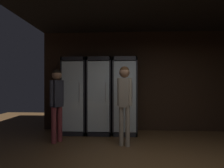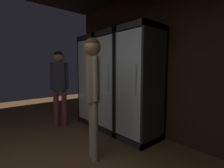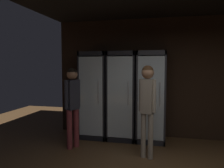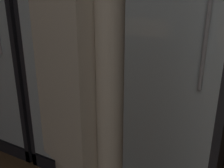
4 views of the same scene
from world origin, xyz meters
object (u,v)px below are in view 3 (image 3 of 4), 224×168
shopper_far (72,99)px  cooler_center (152,97)px  cooler_left (123,96)px  shopper_near (147,98)px  cooler_far_left (96,95)px

shopper_far → cooler_center: bearing=29.6°
cooler_center → shopper_far: (-1.54, -0.87, 0.03)m
cooler_left → shopper_near: cooler_left is taller
cooler_far_left → shopper_far: 0.90m
cooler_left → shopper_far: cooler_left is taller
shopper_far → shopper_near: bearing=-6.5°
cooler_center → shopper_far: 1.77m
shopper_near → cooler_far_left: bearing=141.2°
cooler_left → shopper_near: (0.64, -1.05, 0.12)m
cooler_far_left → shopper_far: bearing=-104.1°
cooler_left → shopper_near: 1.23m
cooler_left → shopper_near: bearing=-58.5°
cooler_far_left → cooler_center: bearing=0.1°
cooler_far_left → cooler_left: bearing=-0.1°
cooler_left → cooler_center: bearing=0.2°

